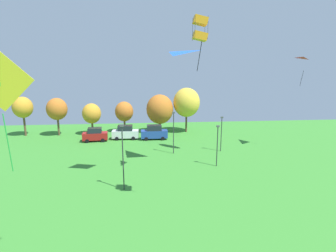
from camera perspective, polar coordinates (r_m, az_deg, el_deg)
kite_flying_1 at (r=30.49m, az=1.07°, el=12.70°), size 4.06×4.02×0.73m
kite_flying_6 at (r=15.42m, az=-32.71°, el=7.81°), size 3.19×0.53×6.41m
kite_flying_7 at (r=43.68m, az=28.20°, el=11.43°), size 1.85×2.42×3.14m
kite_flying_9 at (r=20.88m, az=7.00°, el=20.29°), size 1.14×1.05×4.04m
parked_car_leftmost at (r=46.44m, az=-15.58°, el=-1.83°), size 4.28×2.29×2.34m
parked_car_second_from_left at (r=46.69m, az=-9.27°, el=-1.39°), size 4.63×2.07×2.48m
parked_car_third_from_left at (r=46.01m, az=-3.01°, el=-1.41°), size 4.64×1.96×2.54m
light_post_0 at (r=37.64m, az=1.22°, el=-0.92°), size 0.36×0.20×6.19m
light_post_1 at (r=33.32m, az=10.69°, el=-3.66°), size 0.36×0.20×5.30m
light_post_2 at (r=26.51m, az=-9.81°, el=-5.99°), size 0.36×0.20×6.81m
light_post_3 at (r=39.66m, az=11.54°, el=-1.18°), size 0.36×0.20×5.28m
treeline_tree_0 at (r=54.70m, az=-29.09°, el=3.53°), size 3.52×3.52×7.25m
treeline_tree_1 at (r=52.22m, az=-23.03°, el=3.39°), size 3.71×3.71×7.00m
treeline_tree_2 at (r=50.96m, az=-16.29°, el=2.61°), size 3.43×3.43×5.91m
treeline_tree_3 at (r=51.54m, az=-9.52°, el=3.11°), size 3.52×3.52×6.03m
treeline_tree_4 at (r=50.40m, az=-1.79°, el=3.66°), size 5.15×5.15×7.43m
treeline_tree_5 at (r=50.87m, az=4.06°, el=5.13°), size 5.12×5.12×8.66m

